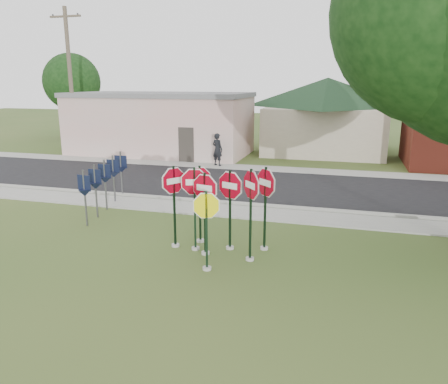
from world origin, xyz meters
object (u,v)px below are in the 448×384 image
(stop_sign_center, at_px, (205,202))
(pedestrian, at_px, (217,149))
(stop_sign_yellow, at_px, (206,222))
(utility_pole_near, at_px, (71,81))
(stop_sign_left, at_px, (195,197))

(stop_sign_center, bearing_deg, pedestrian, 105.27)
(stop_sign_yellow, xyz_separation_m, utility_pole_near, (-14.19, 15.05, 3.61))
(stop_sign_left, bearing_deg, utility_pole_near, 134.25)
(pedestrian, bearing_deg, stop_sign_left, 126.67)
(stop_sign_yellow, relative_size, utility_pole_near, 0.24)
(pedestrian, bearing_deg, stop_sign_center, 128.05)
(utility_pole_near, bearing_deg, stop_sign_yellow, -46.68)
(stop_sign_left, bearing_deg, pedestrian, 103.89)
(stop_sign_center, relative_size, stop_sign_yellow, 1.12)
(stop_sign_yellow, distance_m, pedestrian, 14.75)
(stop_sign_center, height_order, pedestrian, stop_sign_center)
(stop_sign_center, xyz_separation_m, stop_sign_yellow, (0.38, -1.02, -0.22))
(stop_sign_center, relative_size, utility_pole_near, 0.27)
(stop_sign_center, relative_size, stop_sign_left, 0.96)
(stop_sign_yellow, height_order, stop_sign_left, stop_sign_left)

